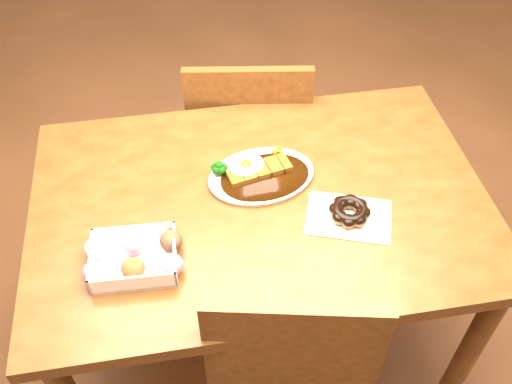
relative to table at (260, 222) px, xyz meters
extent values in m
plane|color=brown|center=(0.00, 0.00, -0.65)|extent=(6.00, 6.00, 0.00)
cube|color=#502D10|center=(0.00, 0.00, 0.08)|extent=(1.20, 0.80, 0.04)
cylinder|color=#502D10|center=(0.54, -0.34, -0.30)|extent=(0.06, 0.06, 0.71)
cylinder|color=#502D10|center=(-0.54, 0.34, -0.30)|extent=(0.06, 0.06, 0.71)
cylinder|color=#502D10|center=(0.54, 0.34, -0.30)|extent=(0.06, 0.06, 0.71)
cube|color=#502D10|center=(0.06, 0.60, -0.22)|extent=(0.48, 0.48, 0.04)
cylinder|color=#502D10|center=(0.26, 0.74, -0.45)|extent=(0.04, 0.04, 0.41)
cylinder|color=#502D10|center=(-0.08, 0.79, -0.45)|extent=(0.04, 0.04, 0.41)
cylinder|color=#502D10|center=(0.20, 0.41, -0.45)|extent=(0.04, 0.04, 0.41)
cylinder|color=#502D10|center=(-0.13, 0.46, -0.45)|extent=(0.04, 0.04, 0.41)
cube|color=#502D10|center=(0.03, 0.41, 0.02)|extent=(0.40, 0.09, 0.40)
cube|color=#502D10|center=(0.00, -0.41, 0.02)|extent=(0.40, 0.11, 0.40)
ellipsoid|color=white|center=(0.01, 0.07, 0.10)|extent=(0.31, 0.25, 0.01)
ellipsoid|color=black|center=(0.02, 0.06, 0.11)|extent=(0.27, 0.20, 0.01)
cube|color=#6B380C|center=(0.01, 0.08, 0.12)|extent=(0.18, 0.10, 0.02)
ellipsoid|color=white|center=(-0.02, 0.09, 0.14)|extent=(0.11, 0.10, 0.01)
ellipsoid|color=#FFB214|center=(-0.02, 0.09, 0.14)|extent=(0.03, 0.03, 0.02)
cube|color=white|center=(-0.33, -0.16, 0.13)|extent=(0.21, 0.16, 0.05)
ellipsoid|color=pink|center=(-0.42, -0.19, 0.13)|extent=(0.06, 0.06, 0.05)
ellipsoid|color=brown|center=(-0.33, -0.20, 0.13)|extent=(0.06, 0.06, 0.05)
ellipsoid|color=pink|center=(-0.24, -0.20, 0.13)|extent=(0.06, 0.06, 0.05)
ellipsoid|color=beige|center=(-0.42, -0.12, 0.13)|extent=(0.06, 0.06, 0.05)
ellipsoid|color=pink|center=(-0.33, -0.13, 0.13)|extent=(0.06, 0.06, 0.05)
ellipsoid|color=black|center=(-0.24, -0.13, 0.13)|extent=(0.06, 0.06, 0.05)
cube|color=silver|center=(0.21, -0.10, 0.10)|extent=(0.25, 0.21, 0.00)
torus|color=olive|center=(0.21, -0.10, 0.12)|extent=(0.13, 0.13, 0.03)
torus|color=black|center=(0.21, -0.10, 0.13)|extent=(0.12, 0.12, 0.02)
camera|label=1|loc=(-0.18, -1.00, 1.21)|focal=40.00mm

